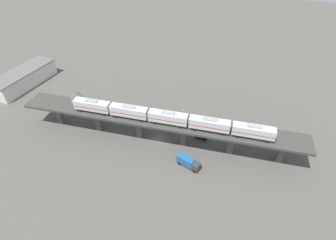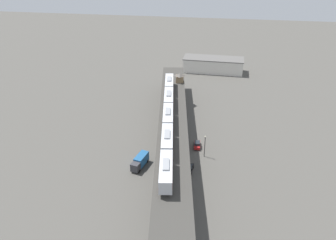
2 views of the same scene
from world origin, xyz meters
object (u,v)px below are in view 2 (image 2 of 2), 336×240
Objects in this scene: warehouse_building at (213,65)px; street_car_red at (197,145)px; delivery_truck at (140,161)px; street_car_black at (189,168)px; subway_train at (168,117)px; signal_hut at (180,77)px; street_lamp at (205,145)px.

street_car_red is at bearing -91.59° from warehouse_building.
street_car_red is 68.75m from warehouse_building.
delivery_truck reaches higher than street_car_red.
delivery_truck is at bearing -179.81° from street_car_black.
subway_train is 15.72m from street_car_black.
delivery_truck is (-6.36, -9.19, -9.67)m from subway_train.
signal_hut reaches higher than warehouse_building.
signal_hut reaches higher than street_car_black.
signal_hut is 0.81× the size of street_car_red.
street_car_black is 81.13m from warehouse_building.
signal_hut is at bearing 108.95° from street_lamp.
delivery_truck is at bearing -155.78° from street_lamp.
warehouse_building is (-0.57, 73.31, -0.70)m from street_lamp.
signal_hut is 33.10m from street_car_red.
subway_train is 8.96× the size of street_lamp.
street_car_black is at bearing -92.16° from warehouse_building.
street_car_black is at bearing 0.19° from delivery_truck.
subway_train is at bearing 55.33° from delivery_truck.
street_car_black is 0.16× the size of warehouse_building.
delivery_truck is 19.10m from street_lamp.
subway_train is at bearing -159.18° from street_car_red.
street_car_red is (1.15, 12.36, 0.00)m from street_car_black.
street_car_black is 0.66× the size of street_lamp.
street_car_black is 13.69m from delivery_truck.
signal_hut is 40.80m from warehouse_building.
signal_hut reaches higher than street_car_red.
street_car_black is at bearing -51.36° from subway_train.
street_car_red is at bearing 118.09° from street_lamp.
signal_hut is at bearing 107.44° from street_car_red.
street_lamp is (2.47, -4.63, 3.17)m from street_car_red.
warehouse_building is at bearing 87.84° from street_car_black.
street_car_red is at bearing 84.68° from street_car_black.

